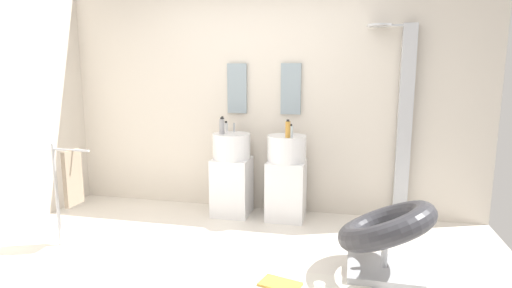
# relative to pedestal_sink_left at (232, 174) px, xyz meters

# --- Properties ---
(ground_plane) EXTENTS (4.80, 3.60, 0.04)m
(ground_plane) POSITION_rel_pedestal_sink_left_xyz_m (0.30, -1.33, -0.48)
(ground_plane) COLOR silver
(rear_partition) EXTENTS (4.80, 0.10, 2.60)m
(rear_partition) POSITION_rel_pedestal_sink_left_xyz_m (0.30, 0.32, 0.84)
(rear_partition) COLOR beige
(rear_partition) RESTS_ON ground_plane
(pedestal_sink_left) EXTENTS (0.41, 0.41, 1.01)m
(pedestal_sink_left) POSITION_rel_pedestal_sink_left_xyz_m (0.00, 0.00, 0.00)
(pedestal_sink_left) COLOR white
(pedestal_sink_left) RESTS_ON ground_plane
(pedestal_sink_right) EXTENTS (0.41, 0.41, 1.01)m
(pedestal_sink_right) POSITION_rel_pedestal_sink_left_xyz_m (0.61, 0.00, 0.00)
(pedestal_sink_right) COLOR white
(pedestal_sink_right) RESTS_ON ground_plane
(vanity_mirror_left) EXTENTS (0.22, 0.03, 0.55)m
(vanity_mirror_left) POSITION_rel_pedestal_sink_left_xyz_m (0.00, 0.25, 0.93)
(vanity_mirror_left) COLOR #8C9EA8
(vanity_mirror_right) EXTENTS (0.22, 0.03, 0.55)m
(vanity_mirror_right) POSITION_rel_pedestal_sink_left_xyz_m (0.61, 0.25, 0.93)
(vanity_mirror_right) COLOR #8C9EA8
(shower_column) EXTENTS (0.49, 0.24, 2.05)m
(shower_column) POSITION_rel_pedestal_sink_left_xyz_m (1.79, 0.20, 0.62)
(shower_column) COLOR #B7BABF
(shower_column) RESTS_ON ground_plane
(lounge_chair) EXTENTS (1.01, 1.01, 0.65)m
(lounge_chair) POSITION_rel_pedestal_sink_left_xyz_m (1.56, -1.07, -0.11)
(lounge_chair) COLOR #B7BABF
(lounge_chair) RESTS_ON ground_plane
(towel_rack) EXTENTS (0.37, 0.22, 0.95)m
(towel_rack) POSITION_rel_pedestal_sink_left_xyz_m (-1.15, -1.17, 0.17)
(towel_rack) COLOR #B7BABF
(towel_rack) RESTS_ON ground_plane
(magazine_ochre) EXTENTS (0.34, 0.25, 0.02)m
(magazine_ochre) POSITION_rel_pedestal_sink_left_xyz_m (0.79, -1.45, -0.44)
(magazine_ochre) COLOR gold
(magazine_ochre) RESTS_ON area_rug
(soap_bottle_white) EXTENTS (0.04, 0.04, 0.12)m
(soap_bottle_white) POSITION_rel_pedestal_sink_left_xyz_m (-0.09, 0.12, 0.50)
(soap_bottle_white) COLOR white
(soap_bottle_white) RESTS_ON pedestal_sink_left
(soap_bottle_clear) EXTENTS (0.05, 0.05, 0.14)m
(soap_bottle_clear) POSITION_rel_pedestal_sink_left_xyz_m (0.67, -0.11, 0.51)
(soap_bottle_clear) COLOR silver
(soap_bottle_clear) RESTS_ON pedestal_sink_right
(soap_bottle_grey) EXTENTS (0.06, 0.06, 0.18)m
(soap_bottle_grey) POSITION_rel_pedestal_sink_left_xyz_m (-0.09, -0.07, 0.54)
(soap_bottle_grey) COLOR #99999E
(soap_bottle_grey) RESTS_ON pedestal_sink_left
(soap_bottle_amber) EXTENTS (0.05, 0.05, 0.19)m
(soap_bottle_amber) POSITION_rel_pedestal_sink_left_xyz_m (0.64, -0.14, 0.54)
(soap_bottle_amber) COLOR #C68C38
(soap_bottle_amber) RESTS_ON pedestal_sink_right
(soap_bottle_black) EXTENTS (0.04, 0.04, 0.18)m
(soap_bottle_black) POSITION_rel_pedestal_sink_left_xyz_m (-0.10, 0.00, 0.54)
(soap_bottle_black) COLOR black
(soap_bottle_black) RESTS_ON pedestal_sink_left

